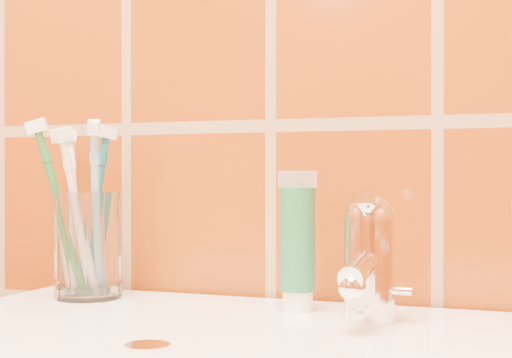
% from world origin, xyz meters
% --- Properties ---
extents(glass_tumbler, '(0.08, 0.08, 0.12)m').
position_xyz_m(glass_tumbler, '(-0.19, 1.12, 0.91)').
color(glass_tumbler, white).
rests_on(glass_tumbler, pedestal_sink).
extents(toothpaste_tube, '(0.04, 0.04, 0.14)m').
position_xyz_m(toothpaste_tube, '(0.06, 1.12, 0.92)').
color(toothpaste_tube, white).
rests_on(toothpaste_tube, pedestal_sink).
extents(faucet, '(0.05, 0.11, 0.12)m').
position_xyz_m(faucet, '(0.14, 1.09, 0.91)').
color(faucet, white).
rests_on(faucet, pedestal_sink).
extents(toothbrush_0, '(0.09, 0.11, 0.21)m').
position_xyz_m(toothbrush_0, '(-0.17, 1.11, 0.95)').
color(toothbrush_0, '#719FC9').
rests_on(toothbrush_0, glass_tumbler).
extents(toothbrush_1, '(0.12, 0.11, 0.21)m').
position_xyz_m(toothbrush_1, '(-0.21, 1.10, 0.95)').
color(toothbrush_1, '#1C692E').
rests_on(toothbrush_1, glass_tumbler).
extents(toothbrush_2, '(0.07, 0.09, 0.21)m').
position_xyz_m(toothbrush_2, '(-0.19, 1.14, 0.95)').
color(toothbrush_2, '#0C5D65').
rests_on(toothbrush_2, glass_tumbler).
extents(toothbrush_3, '(0.16, 0.16, 0.21)m').
position_xyz_m(toothbrush_3, '(-0.22, 1.14, 0.94)').
color(toothbrush_3, white).
rests_on(toothbrush_3, glass_tumbler).
extents(toothbrush_4, '(0.07, 0.11, 0.20)m').
position_xyz_m(toothbrush_4, '(-0.18, 1.10, 0.94)').
color(toothbrush_4, white).
rests_on(toothbrush_4, glass_tumbler).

